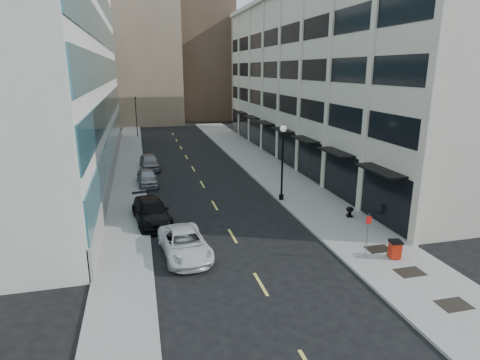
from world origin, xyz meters
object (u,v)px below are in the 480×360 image
lamppost (283,156)px  sign_post (368,230)px  urn_planter (350,211)px  trash_bin (395,249)px  car_grey_sedan (149,162)px  car_white_van (185,244)px  traffic_signal (135,99)px  car_silver_sedan (147,177)px  car_black_pickup (151,212)px

lamppost → sign_post: size_ratio=2.33×
sign_post → urn_planter: (2.32, 5.94, -1.21)m
trash_bin → urn_planter: bearing=93.8°
car_grey_sedan → trash_bin: car_grey_sedan is taller
car_white_van → car_grey_sedan: size_ratio=1.11×
lamppost → traffic_signal: bearing=107.5°
sign_post → traffic_signal: bearing=108.0°
car_grey_sedan → sign_post: bearing=-69.1°
car_silver_sedan → urn_planter: (13.40, -12.06, -0.14)m
traffic_signal → sign_post: 46.69m
car_silver_sedan → trash_bin: size_ratio=4.19×
car_black_pickup → trash_bin: 15.48m
car_black_pickup → urn_planter: car_black_pickup is taller
traffic_signal → car_silver_sedan: (0.70, -27.00, -4.99)m
traffic_signal → lamppost: traffic_signal is taller
trash_bin → car_black_pickup: bearing=155.6°
sign_post → car_grey_sedan: bearing=117.3°
trash_bin → sign_post: size_ratio=0.40×
car_white_van → sign_post: 10.00m
trash_bin → car_grey_sedan: bearing=127.8°
car_black_pickup → sign_post: bearing=-45.3°
car_white_van → car_grey_sedan: bearing=88.0°
car_white_van → trash_bin: (10.97, -3.41, -0.02)m
lamppost → sign_post: 10.93m
trash_bin → urn_planter: 6.40m
car_black_pickup → traffic_signal: bearing=83.7°
trash_bin → car_silver_sedan: bearing=135.6°
car_white_van → lamppost: size_ratio=0.86×
traffic_signal → car_silver_sedan: 27.47m
car_silver_sedan → lamppost: size_ratio=0.71×
traffic_signal → car_grey_sedan: traffic_signal is taller
car_grey_sedan → urn_planter: car_grey_sedan is taller
traffic_signal → trash_bin: traffic_signal is taller
traffic_signal → car_white_van: size_ratio=1.35×
lamppost → urn_planter: (3.30, -4.78, -3.08)m
car_white_van → urn_planter: 12.16m
car_grey_sedan → car_black_pickup: bearing=-94.6°
car_silver_sedan → lamppost: bearing=-39.1°
traffic_signal → urn_planter: size_ratio=9.72×
traffic_signal → urn_planter: traffic_signal is taller
car_white_van → trash_bin: car_white_van is taller
car_silver_sedan → lamppost: 12.80m
trash_bin → sign_post: 1.90m
car_black_pickup → trash_bin: car_black_pickup is taller
car_white_van → car_black_pickup: car_black_pickup is taller
car_white_van → car_grey_sedan: 21.04m
traffic_signal → sign_post: traffic_signal is taller
car_black_pickup → urn_planter: 13.67m
car_grey_sedan → urn_planter: (13.01, -18.06, -0.21)m
car_silver_sedan → car_white_van: bearing=-87.3°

